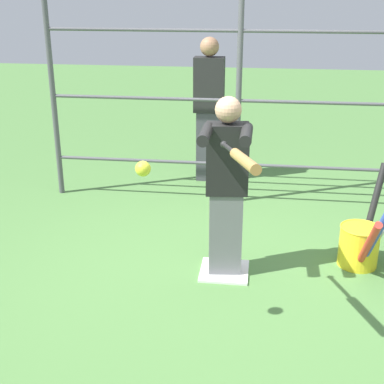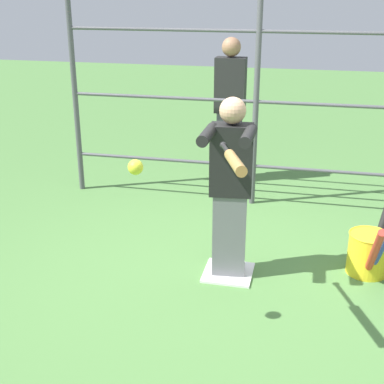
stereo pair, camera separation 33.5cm
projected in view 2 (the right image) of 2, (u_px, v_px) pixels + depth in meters
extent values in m
plane|color=#4C7A3D|center=(228.00, 274.00, 4.46)|extent=(24.00, 24.00, 0.00)
cube|color=white|center=(228.00, 272.00, 4.46)|extent=(0.40, 0.40, 0.02)
cylinder|color=#4C4C51|center=(258.00, 67.00, 5.38)|extent=(0.06, 0.06, 2.95)
cylinder|color=#4C4C51|center=(72.00, 61.00, 5.80)|extent=(0.06, 0.06, 2.95)
cylinder|color=#4C4C51|center=(253.00, 166.00, 5.76)|extent=(4.03, 0.04, 0.04)
cylinder|color=#4C4C51|center=(256.00, 102.00, 5.51)|extent=(4.03, 0.04, 0.04)
cylinder|color=#4C4C51|center=(259.00, 31.00, 5.26)|extent=(4.03, 0.04, 0.04)
cube|color=slate|center=(229.00, 235.00, 4.33)|extent=(0.28, 0.19, 0.72)
cube|color=black|center=(231.00, 160.00, 4.10)|extent=(0.34, 0.22, 0.56)
sphere|color=tan|center=(233.00, 111.00, 3.96)|extent=(0.20, 0.20, 0.20)
cylinder|color=black|center=(248.00, 136.00, 3.81)|extent=(0.09, 0.40, 0.09)
cylinder|color=black|center=(208.00, 134.00, 3.85)|extent=(0.09, 0.40, 0.09)
sphere|color=black|center=(223.00, 145.00, 3.66)|extent=(0.05, 0.05, 0.05)
cylinder|color=black|center=(226.00, 150.00, 3.50)|extent=(0.12, 0.33, 0.07)
cylinder|color=#B27F42|center=(235.00, 162.00, 3.10)|extent=(0.21, 0.50, 0.12)
sphere|color=yellow|center=(135.00, 167.00, 3.26)|extent=(0.10, 0.10, 0.10)
cylinder|color=yellow|center=(368.00, 254.00, 4.42)|extent=(0.33, 0.33, 0.35)
torus|color=yellow|center=(371.00, 235.00, 4.35)|extent=(0.34, 0.34, 0.01)
cylinder|color=black|center=(384.00, 217.00, 4.50)|extent=(0.26, 0.40, 0.79)
cylinder|color=red|center=(374.00, 254.00, 4.06)|extent=(0.06, 0.57, 0.64)
cylinder|color=#334CB2|center=(382.00, 246.00, 4.12)|extent=(0.17, 0.41, 0.70)
cube|color=#3F3F47|center=(229.00, 147.00, 6.46)|extent=(0.28, 0.17, 0.85)
cube|color=black|center=(230.00, 85.00, 6.19)|extent=(0.35, 0.19, 0.64)
sphere|color=#9E7051|center=(231.00, 47.00, 6.04)|extent=(0.22, 0.22, 0.22)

